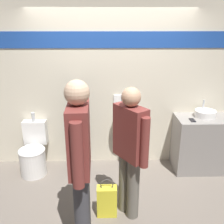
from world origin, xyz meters
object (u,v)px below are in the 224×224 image
at_px(sink_basin, 205,114).
at_px(shopping_bag, 107,201).
at_px(cell_phone, 192,120).
at_px(urinal_near_counter, 124,119).
at_px(toilet, 34,154).
at_px(person_in_vest, 80,159).
at_px(person_with_lanyard, 130,149).

height_order(sink_basin, shopping_bag, sink_basin).
bearing_deg(cell_phone, urinal_near_counter, 167.19).
xyz_separation_m(urinal_near_counter, toilet, (-1.44, -0.17, -0.52)).
bearing_deg(sink_basin, person_in_vest, -141.54).
bearing_deg(person_in_vest, sink_basin, -53.56).
bearing_deg(sink_basin, toilet, -177.90).
xyz_separation_m(person_in_vest, shopping_bag, (0.26, 0.34, -0.79)).
distance_m(urinal_near_counter, person_with_lanyard, 1.14).
relative_size(sink_basin, urinal_near_counter, 0.26).
bearing_deg(urinal_near_counter, toilet, -173.20).
height_order(cell_phone, shopping_bag, cell_phone).
relative_size(person_with_lanyard, shopping_bag, 3.15).
bearing_deg(toilet, cell_phone, -1.40).
bearing_deg(person_with_lanyard, cell_phone, -84.41).
bearing_deg(urinal_near_counter, shopping_bag, -103.35).
bearing_deg(urinal_near_counter, person_with_lanyard, -90.40).
xyz_separation_m(cell_phone, person_in_vest, (-1.57, -1.28, 0.10)).
bearing_deg(shopping_bag, person_with_lanyard, 7.94).
bearing_deg(sink_basin, urinal_near_counter, 176.74).
bearing_deg(person_with_lanyard, toilet, 20.55).
xyz_separation_m(toilet, shopping_bag, (1.17, -1.00, -0.11)).
xyz_separation_m(urinal_near_counter, person_with_lanyard, (-0.01, -1.14, 0.08)).
distance_m(person_with_lanyard, shopping_bag, 0.75).
xyz_separation_m(urinal_near_counter, person_in_vest, (-0.54, -1.52, 0.17)).
relative_size(cell_phone, person_with_lanyard, 0.09).
height_order(sink_basin, person_in_vest, person_in_vest).
distance_m(person_in_vest, shopping_bag, 0.90).
bearing_deg(person_in_vest, cell_phone, -52.68).
distance_m(urinal_near_counter, toilet, 1.54).
height_order(sink_basin, cell_phone, sink_basin).
distance_m(cell_phone, person_with_lanyard, 1.37).
relative_size(urinal_near_counter, shopping_bag, 2.38).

